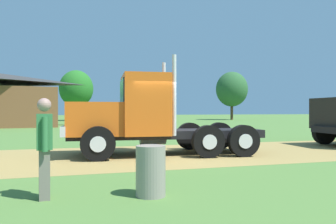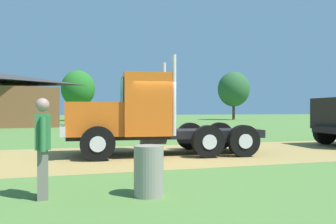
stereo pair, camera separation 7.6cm
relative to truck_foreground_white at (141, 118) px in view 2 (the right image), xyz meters
The scene contains 8 objects.
ground_plane 1.53m from the truck_foreground_white, 12.11° to the right, with size 200.00×200.00×0.00m, color #507936.
dirt_track 1.53m from the truck_foreground_white, 12.11° to the right, with size 120.00×5.91×0.01m, color #9F8448.
truck_foreground_white is the anchor object (origin of this frame).
visitor_walking_mid 5.87m from the truck_foreground_white, 118.37° to the right, with size 0.30×0.62×1.79m.
steel_barrel 5.64m from the truck_foreground_white, 99.58° to the right, with size 0.55×0.55×0.92m, color gray.
tree_mid 40.02m from the truck_foreground_white, 92.68° to the left, with size 5.03×5.03×7.61m.
tree_right 43.71m from the truck_foreground_white, 78.11° to the left, with size 3.42×3.42×5.90m.
tree_far_right 44.12m from the truck_foreground_white, 58.64° to the left, with size 5.22×5.22×7.94m.
Camera 2 is at (-3.01, -11.17, 1.57)m, focal length 34.93 mm.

